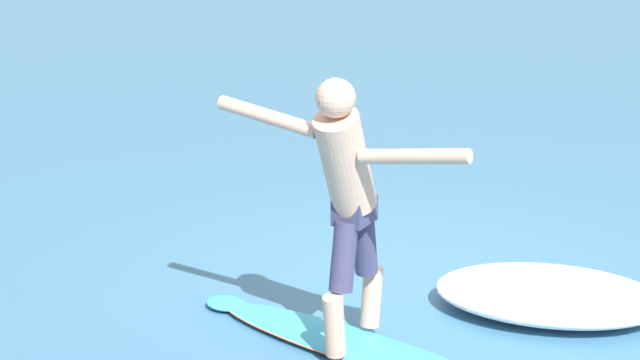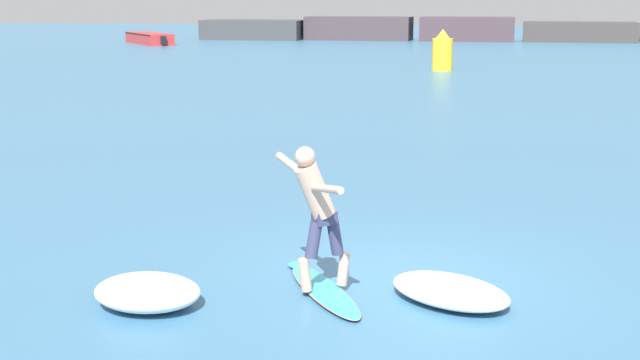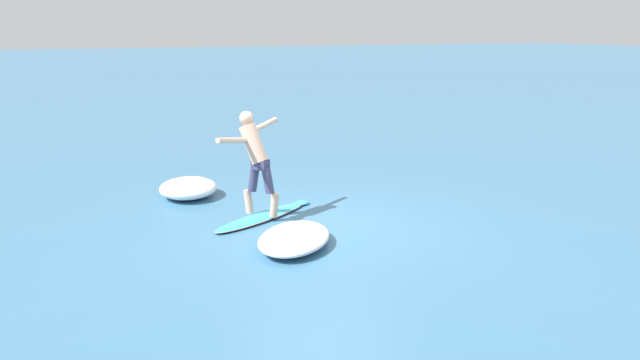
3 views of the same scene
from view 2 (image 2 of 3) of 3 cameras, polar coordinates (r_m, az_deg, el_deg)
name	(u,v)px [view 2 (image 2 of 3)]	position (r m, az deg, el deg)	size (l,w,h in m)	color
ground_plane	(397,278)	(11.54, 4.96, -6.26)	(200.00, 200.00, 0.00)	#376789
rock_jetty_breakwater	(520,30)	(73.11, 12.68, 9.35)	(51.67, 4.90, 5.01)	#3B3C3E
surfboard	(323,290)	(10.95, 0.22, -7.03)	(1.43, 2.23, 0.21)	#36A1C8
surfer	(316,205)	(10.57, -0.23, -1.62)	(1.06, 1.40, 1.77)	tan
fishing_boat_near_jetty	(148,38)	(69.13, -10.93, 8.93)	(5.66, 6.93, 0.81)	#BA3030
channel_marker_buoy	(442,52)	(43.59, 7.84, 8.11)	(0.99, 0.99, 1.98)	yellow
wave_foam_at_tail	(147,292)	(10.63, -10.99, -7.05)	(1.57, 1.45, 0.35)	white
wave_foam_at_nose	(450,291)	(10.73, 8.32, -7.03)	(1.87, 1.78, 0.26)	white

